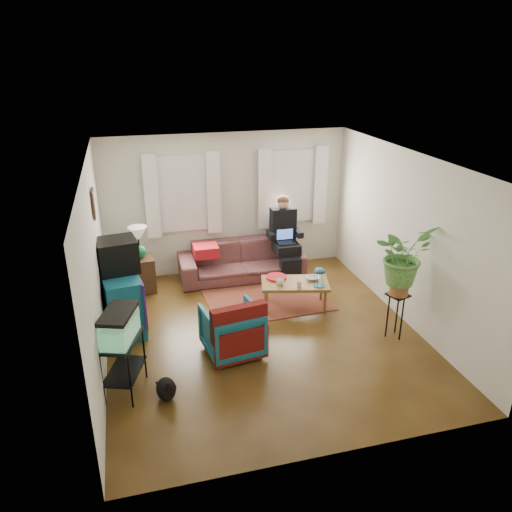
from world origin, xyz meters
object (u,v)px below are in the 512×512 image
object	(u,v)px
dresser	(122,301)
sofa	(241,255)
aquarium_stand	(124,366)
side_table	(142,275)
coffee_table	(295,294)
armchair	(232,328)
plant_stand	(395,316)

from	to	relation	value
dresser	sofa	bearing A→B (deg)	23.51
sofa	aquarium_stand	world-z (taller)	sofa
sofa	side_table	world-z (taller)	sofa
sofa	coffee_table	bearing A→B (deg)	-66.10
side_table	aquarium_stand	distance (m)	2.82
side_table	armchair	world-z (taller)	armchair
side_table	dresser	xyz separation A→B (m)	(-0.34, -1.22, 0.14)
dresser	side_table	bearing A→B (deg)	66.05
dresser	plant_stand	bearing A→B (deg)	-26.66
aquarium_stand	plant_stand	xyz separation A→B (m)	(3.85, 0.31, -0.03)
sofa	armchair	xyz separation A→B (m)	(-0.71, -2.40, -0.06)
coffee_table	dresser	bearing A→B (deg)	-166.33
dresser	aquarium_stand	size ratio (longest dim) A/B	1.37
side_table	coffee_table	bearing A→B (deg)	-27.51
plant_stand	armchair	bearing A→B (deg)	175.07
dresser	aquarium_stand	xyz separation A→B (m)	(-0.01, -1.57, -0.09)
sofa	dresser	bearing A→B (deg)	-147.02
aquarium_stand	armchair	world-z (taller)	armchair
armchair	plant_stand	world-z (taller)	armchair
dresser	coffee_table	distance (m)	2.73
sofa	coffee_table	size ratio (longest dim) A/B	2.11
sofa	dresser	xyz separation A→B (m)	(-2.15, -1.34, 0.01)
side_table	armchair	distance (m)	2.54
coffee_table	plant_stand	xyz separation A→B (m)	(1.12, -1.25, 0.12)
sofa	side_table	distance (m)	1.82
sofa	plant_stand	size ratio (longest dim) A/B	3.29
side_table	plant_stand	size ratio (longest dim) A/B	0.91
armchair	sofa	bearing A→B (deg)	-115.09
aquarium_stand	coffee_table	distance (m)	3.15
armchair	side_table	bearing A→B (deg)	-72.87
side_table	coffee_table	xyz separation A→B (m)	(2.38, -1.24, -0.09)
aquarium_stand	plant_stand	distance (m)	3.86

